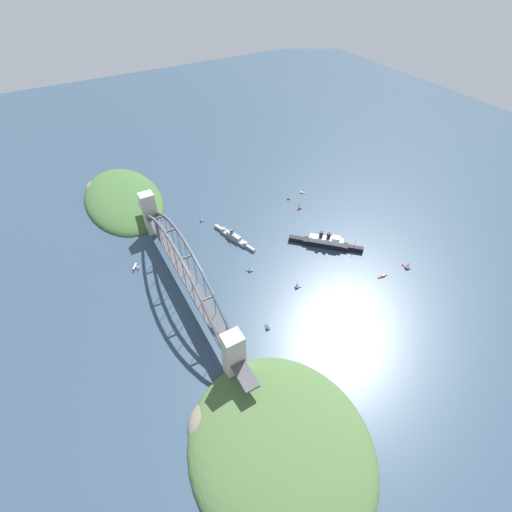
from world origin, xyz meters
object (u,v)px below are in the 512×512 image
ocean_liner (325,242)px  small_boat_2 (289,197)px  naval_cruiser (234,237)px  small_boat_7 (300,205)px  small_boat_6 (297,285)px  small_boat_8 (268,325)px  small_boat_4 (201,219)px  small_boat_3 (383,276)px  small_boat_1 (408,265)px  seaplane_taxiing_near_bridge (136,267)px  small_boat_5 (250,269)px  small_boat_0 (302,193)px  harbor_arch_bridge (184,269)px

ocean_liner → small_boat_2: 98.79m
naval_cruiser → small_boat_7: naval_cruiser is taller
small_boat_6 → small_boat_8: small_boat_6 is taller
small_boat_4 → naval_cruiser: bearing=21.5°
small_boat_3 → small_boat_6: small_boat_6 is taller
small_boat_4 → small_boat_6: small_boat_6 is taller
small_boat_3 → ocean_liner: bearing=-161.1°
small_boat_3 → small_boat_7: bearing=-177.2°
ocean_liner → small_boat_8: (63.23, -113.19, -1.74)m
small_boat_1 → small_boat_4: 240.00m
seaplane_taxiing_near_bridge → small_boat_8: small_boat_8 is taller
naval_cruiser → small_boat_3: size_ratio=5.59×
small_boat_5 → small_boat_8: 73.74m
small_boat_5 → small_boat_1: bearing=62.0°
small_boat_0 → small_boat_3: small_boat_0 is taller
small_boat_2 → small_boat_4: size_ratio=1.13×
small_boat_1 → small_boat_0: bearing=-174.7°
ocean_liner → small_boat_5: bearing=-94.6°
small_boat_0 → naval_cruiser: bearing=-72.6°
ocean_liner → naval_cruiser: bearing=-126.3°
small_boat_0 → small_boat_2: size_ratio=0.86×
small_boat_0 → small_boat_5: (92.68, -130.76, 2.65)m
ocean_liner → small_boat_4: bearing=-137.0°
ocean_liner → naval_cruiser: 104.18m
small_boat_1 → small_boat_3: 31.71m
small_boat_6 → small_boat_7: (-109.26, 78.86, 0.42)m
seaplane_taxiing_near_bridge → small_boat_3: 258.53m
small_boat_3 → small_boat_6: bearing=-110.2°
naval_cruiser → small_boat_6: (97.55, 21.32, 0.87)m
small_boat_2 → small_boat_8: (160.81, -128.48, 0.27)m
seaplane_taxiing_near_bridge → small_boat_2: small_boat_2 is taller
seaplane_taxiing_near_bridge → naval_cruiser: bearing=85.5°
small_boat_1 → small_boat_7: small_boat_7 is taller
small_boat_3 → small_boat_6: 91.37m
small_boat_0 → small_boat_4: bearing=-94.2°
ocean_liner → small_boat_5: size_ratio=8.48×
small_boat_1 → small_boat_3: bearing=-95.7°
small_boat_2 → small_boat_4: small_boat_2 is taller
seaplane_taxiing_near_bridge → small_boat_3: (137.84, 218.71, -1.27)m
ocean_liner → small_boat_7: ocean_liner is taller
naval_cruiser → small_boat_4: 52.47m
seaplane_taxiing_near_bridge → small_boat_7: bearing=90.8°
small_boat_1 → small_boat_5: (-77.98, -146.66, -0.81)m
seaplane_taxiing_near_bridge → small_boat_0: (-29.72, 234.18, -1.25)m
harbor_arch_bridge → seaplane_taxiing_near_bridge: size_ratio=31.15×
seaplane_taxiing_near_bridge → small_boat_5: bearing=58.7°
harbor_arch_bridge → small_boat_8: size_ratio=33.21×
harbor_arch_bridge → small_boat_2: harbor_arch_bridge is taller
small_boat_1 → small_boat_8: small_boat_1 is taller
small_boat_6 → small_boat_7: size_ratio=0.91×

